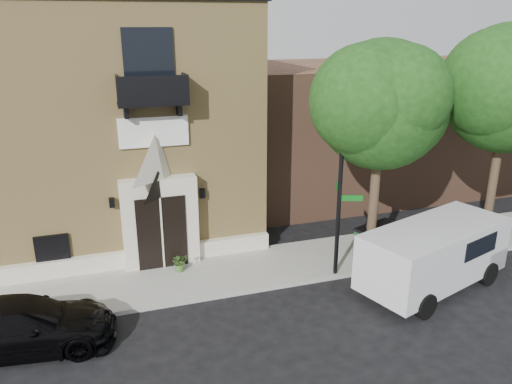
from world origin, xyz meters
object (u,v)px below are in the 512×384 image
(dumpster, at_px, (379,241))
(pedestrian_near, at_px, (369,234))
(fire_hydrant, at_px, (375,256))
(street_sign, at_px, (340,200))
(cargo_van, at_px, (438,252))
(black_sedan, at_px, (20,326))

(dumpster, bearing_deg, pedestrian_near, 123.58)
(pedestrian_near, bearing_deg, fire_hydrant, 48.29)
(dumpster, bearing_deg, street_sign, -179.61)
(cargo_van, distance_m, dumpster, 2.45)
(pedestrian_near, bearing_deg, dumpster, 117.30)
(black_sedan, distance_m, dumpster, 12.05)
(cargo_van, height_order, pedestrian_near, cargo_van)
(black_sedan, height_order, dumpster, black_sedan)
(fire_hydrant, bearing_deg, pedestrian_near, 72.93)
(black_sedan, height_order, cargo_van, cargo_van)
(black_sedan, relative_size, cargo_van, 0.86)
(black_sedan, relative_size, street_sign, 0.93)
(cargo_van, xyz_separation_m, street_sign, (-2.85, 1.57, 1.60))
(cargo_van, bearing_deg, fire_hydrant, 112.97)
(street_sign, relative_size, fire_hydrant, 6.06)
(fire_hydrant, bearing_deg, black_sedan, -174.73)
(black_sedan, distance_m, fire_hydrant, 11.35)
(cargo_van, distance_m, street_sign, 3.63)
(street_sign, bearing_deg, pedestrian_near, 46.29)
(street_sign, distance_m, fire_hydrant, 2.69)
(black_sedan, relative_size, pedestrian_near, 3.07)
(fire_hydrant, xyz_separation_m, dumpster, (0.62, 0.73, 0.15))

